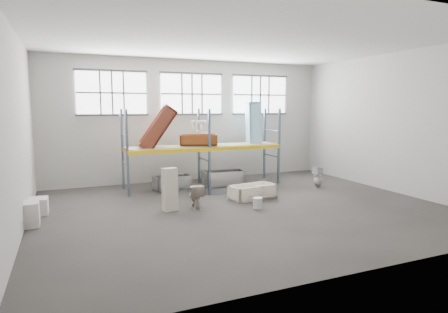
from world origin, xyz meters
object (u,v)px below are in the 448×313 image
toilet_beige (196,196)px  carton_near (24,215)px  bucket (258,203)px  cistern_tall (170,189)px  toilet_white (318,176)px  blue_tub_upright (253,123)px  steel_tub_right (223,178)px  rust_tub_flat (199,140)px  bathtub_beige (252,192)px  steel_tub_left (172,182)px

toilet_beige → carton_near: size_ratio=1.02×
bucket → carton_near: bearing=173.1°
cistern_tall → carton_near: (-3.87, -0.02, -0.33)m
toilet_white → blue_tub_upright: (-1.77, 2.10, 1.98)m
steel_tub_right → rust_tub_flat: size_ratio=1.11×
bucket → bathtub_beige: bearing=70.2°
steel_tub_right → blue_tub_upright: blue_tub_upright is taller
steel_tub_right → toilet_white: bearing=-27.2°
steel_tub_right → cistern_tall: bearing=-135.9°
rust_tub_flat → carton_near: size_ratio=1.92×
toilet_beige → steel_tub_left: 2.91m
toilet_beige → blue_tub_upright: blue_tub_upright is taller
steel_tub_left → blue_tub_upright: blue_tub_upright is taller
toilet_white → rust_tub_flat: size_ratio=0.58×
blue_tub_upright → bucket: 4.93m
rust_tub_flat → carton_near: rust_tub_flat is taller
toilet_white → rust_tub_flat: 4.84m
steel_tub_right → blue_tub_upright: size_ratio=0.90×
steel_tub_right → rust_tub_flat: (-0.94, 0.17, 1.53)m
toilet_white → rust_tub_flat: (-4.23, 1.87, 1.41)m
steel_tub_right → bucket: (-0.34, -3.57, -0.12)m
toilet_white → carton_near: toilet_white is taller
cistern_tall → rust_tub_flat: bearing=44.0°
steel_tub_left → bucket: 4.04m
toilet_beige → steel_tub_left: (0.06, 2.91, -0.12)m
toilet_beige → steel_tub_right: (2.07, 2.80, -0.09)m
carton_near → bucket: bearing=-6.9°
steel_tub_left → rust_tub_flat: rust_tub_flat is taller
bathtub_beige → steel_tub_left: steel_tub_left is taller
bathtub_beige → carton_near: size_ratio=2.14×
cistern_tall → carton_near: bearing=167.5°
rust_tub_flat → bathtub_beige: bearing=-68.2°
steel_tub_right → carton_near: bearing=-157.5°
toilet_beige → toilet_white: 5.48m
rust_tub_flat → blue_tub_upright: (2.47, 0.23, 0.58)m
toilet_white → blue_tub_upright: 3.38m
steel_tub_left → rust_tub_flat: bearing=3.5°
bucket → carton_near: 6.44m
toilet_white → blue_tub_upright: size_ratio=0.47×
steel_tub_right → blue_tub_upright: 2.63m
toilet_white → bucket: toilet_white is taller
toilet_white → carton_near: 10.09m
bathtub_beige → rust_tub_flat: (-1.02, 2.55, 1.59)m
toilet_beige → cistern_tall: (-0.79, 0.02, 0.27)m
bathtub_beige → steel_tub_left: 3.25m
bathtub_beige → toilet_beige: 2.20m
cistern_tall → carton_near: 3.89m
toilet_white → steel_tub_left: 5.61m
bathtub_beige → steel_tub_left: size_ratio=1.14×
toilet_beige → rust_tub_flat: rust_tub_flat is taller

